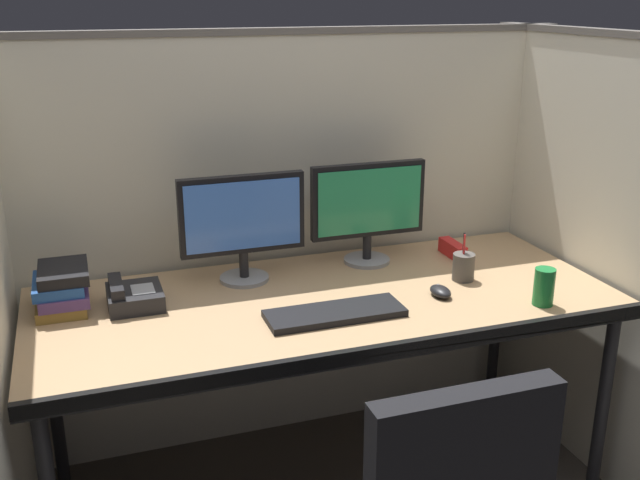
% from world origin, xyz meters
% --- Properties ---
extents(cubicle_partition_rear, '(2.21, 0.06, 1.57)m').
position_xyz_m(cubicle_partition_rear, '(0.00, 0.74, 0.79)').
color(cubicle_partition_rear, beige).
rests_on(cubicle_partition_rear, ground).
extents(cubicle_partition_right, '(0.06, 1.41, 1.57)m').
position_xyz_m(cubicle_partition_right, '(0.99, 0.20, 0.79)').
color(cubicle_partition_right, beige).
rests_on(cubicle_partition_right, ground).
extents(desk, '(1.90, 0.80, 0.74)m').
position_xyz_m(desk, '(0.00, 0.29, 0.69)').
color(desk, tan).
rests_on(desk, ground).
extents(monitor_left, '(0.43, 0.17, 0.37)m').
position_xyz_m(monitor_left, '(-0.22, 0.52, 0.96)').
color(monitor_left, gray).
rests_on(monitor_left, desk).
extents(monitor_right, '(0.43, 0.17, 0.37)m').
position_xyz_m(monitor_right, '(0.25, 0.56, 0.96)').
color(monitor_right, gray).
rests_on(monitor_right, desk).
extents(keyboard_main, '(0.43, 0.15, 0.02)m').
position_xyz_m(keyboard_main, '(-0.02, 0.14, 0.75)').
color(keyboard_main, black).
rests_on(keyboard_main, desk).
extents(computer_mouse, '(0.06, 0.10, 0.04)m').
position_xyz_m(computer_mouse, '(0.36, 0.18, 0.76)').
color(computer_mouse, black).
rests_on(computer_mouse, desk).
extents(desk_phone, '(0.17, 0.19, 0.09)m').
position_xyz_m(desk_phone, '(-0.60, 0.42, 0.77)').
color(desk_phone, black).
rests_on(desk_phone, desk).
extents(soda_can, '(0.07, 0.07, 0.12)m').
position_xyz_m(soda_can, '(0.64, 0.01, 0.80)').
color(soda_can, '#197233').
rests_on(soda_can, desk).
extents(pen_cup, '(0.08, 0.08, 0.17)m').
position_xyz_m(pen_cup, '(0.50, 0.28, 0.79)').
color(pen_cup, '#4C4742').
rests_on(pen_cup, desk).
extents(red_stapler, '(0.04, 0.15, 0.06)m').
position_xyz_m(red_stapler, '(0.59, 0.51, 0.77)').
color(red_stapler, red).
rests_on(red_stapler, desk).
extents(book_stack, '(0.17, 0.22, 0.14)m').
position_xyz_m(book_stack, '(-0.81, 0.47, 0.81)').
color(book_stack, olive).
rests_on(book_stack, desk).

